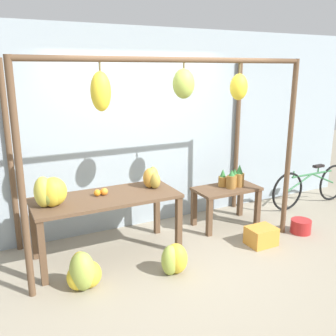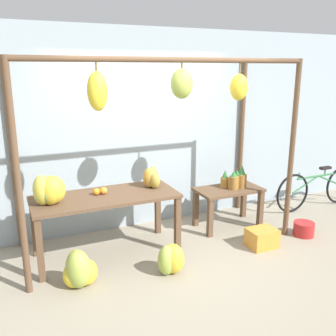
% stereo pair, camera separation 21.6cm
% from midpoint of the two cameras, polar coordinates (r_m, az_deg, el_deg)
% --- Properties ---
extents(ground_plane, '(20.00, 20.00, 0.00)m').
position_cam_midpoint_polar(ground_plane, '(4.62, 3.24, -14.28)').
color(ground_plane, gray).
extents(shop_wall_back, '(8.00, 0.08, 2.80)m').
position_cam_midpoint_polar(shop_wall_back, '(5.33, -3.26, 5.72)').
color(shop_wall_back, '#99A8B2').
rests_on(shop_wall_back, ground_plane).
extents(stall_awning, '(3.46, 1.29, 2.37)m').
position_cam_midpoint_polar(stall_awning, '(4.39, 1.14, 7.76)').
color(stall_awning, brown).
rests_on(stall_awning, ground_plane).
extents(display_table_main, '(1.74, 0.74, 0.77)m').
position_cam_midpoint_polar(display_table_main, '(4.59, -8.17, -5.38)').
color(display_table_main, brown).
rests_on(display_table_main, ground_plane).
extents(display_table_side, '(0.95, 0.51, 0.58)m').
position_cam_midpoint_polar(display_table_side, '(5.52, 10.31, -4.29)').
color(display_table_side, brown).
rests_on(display_table_side, ground_plane).
extents(banana_pile_on_table, '(0.42, 0.36, 0.35)m').
position_cam_midpoint_polar(banana_pile_on_table, '(4.35, -16.29, -3.34)').
color(banana_pile_on_table, gold).
rests_on(banana_pile_on_table, display_table_main).
extents(orange_pile, '(0.17, 0.11, 0.08)m').
position_cam_midpoint_polar(orange_pile, '(4.60, -8.68, -3.48)').
color(orange_pile, orange).
rests_on(orange_pile, display_table_main).
extents(pineapple_cluster, '(0.35, 0.26, 0.33)m').
position_cam_midpoint_polar(pineapple_cluster, '(5.48, 11.27, -1.80)').
color(pineapple_cluster, '#A3702D').
rests_on(pineapple_cluster, display_table_side).
extents(banana_pile_ground_left, '(0.43, 0.36, 0.42)m').
position_cam_midpoint_polar(banana_pile_ground_left, '(4.18, -11.94, -15.04)').
color(banana_pile_ground_left, gold).
rests_on(banana_pile_ground_left, ground_plane).
extents(banana_pile_ground_right, '(0.39, 0.35, 0.36)m').
position_cam_midpoint_polar(banana_pile_ground_right, '(4.32, 1.85, -13.74)').
color(banana_pile_ground_right, gold).
rests_on(banana_pile_ground_right, ground_plane).
extents(fruit_crate_white, '(0.37, 0.29, 0.24)m').
position_cam_midpoint_polar(fruit_crate_white, '(5.11, 15.30, -10.24)').
color(fruit_crate_white, orange).
rests_on(fruit_crate_white, ground_plane).
extents(blue_bucket, '(0.28, 0.28, 0.19)m').
position_cam_midpoint_polar(blue_bucket, '(5.62, 21.04, -8.66)').
color(blue_bucket, '#AD2323').
rests_on(blue_bucket, ground_plane).
extents(parked_bicycle, '(1.71, 0.08, 0.69)m').
position_cam_midpoint_polar(parked_bicycle, '(6.71, 22.68, -2.83)').
color(parked_bicycle, black).
rests_on(parked_bicycle, ground_plane).
extents(papaya_pile, '(0.27, 0.31, 0.26)m').
position_cam_midpoint_polar(papaya_pile, '(4.79, -1.14, -1.53)').
color(papaya_pile, '#93A33D').
rests_on(papaya_pile, display_table_main).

